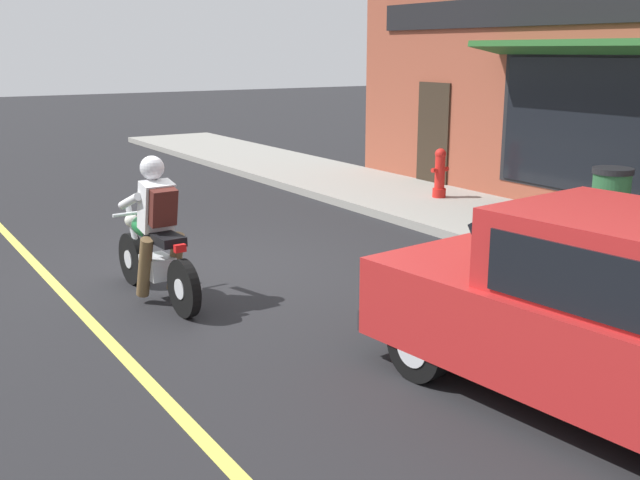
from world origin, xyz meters
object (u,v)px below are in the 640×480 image
motorcycle_with_rider (156,241)px  fire_hydrant (440,173)px  car_hatchback (610,316)px  trash_bin (610,202)px

motorcycle_with_rider → fire_hydrant: motorcycle_with_rider is taller
car_hatchback → motorcycle_with_rider: bearing=114.1°
trash_bin → fire_hydrant: (-0.08, 3.50, -0.06)m
motorcycle_with_rider → trash_bin: 6.35m
car_hatchback → trash_bin: (4.29, 3.21, -0.13)m
motorcycle_with_rider → car_hatchback: bearing=-65.9°
motorcycle_with_rider → trash_bin: motorcycle_with_rider is taller
motorcycle_with_rider → fire_hydrant: (6.17, 2.34, -0.11)m
trash_bin → fire_hydrant: trash_bin is taller
motorcycle_with_rider → car_hatchback: size_ratio=0.51×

